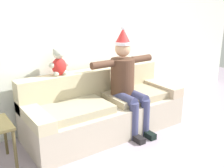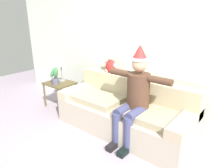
{
  "view_description": "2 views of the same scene",
  "coord_description": "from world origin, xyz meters",
  "views": [
    {
      "loc": [
        -1.93,
        -1.97,
        1.8
      ],
      "look_at": [
        0.06,
        0.89,
        0.73
      ],
      "focal_mm": 42.43,
      "sensor_mm": 36.0,
      "label": 1
    },
    {
      "loc": [
        1.74,
        -1.51,
        1.83
      ],
      "look_at": [
        -0.09,
        0.79,
        0.85
      ],
      "focal_mm": 32.38,
      "sensor_mm": 36.0,
      "label": 2
    }
  ],
  "objects": [
    {
      "name": "couch",
      "position": [
        0.0,
        1.03,
        0.33
      ],
      "size": [
        2.27,
        0.9,
        0.86
      ],
      "color": "#B8AA97",
      "rests_on": "ground_plane"
    },
    {
      "name": "back_wall",
      "position": [
        0.0,
        1.55,
        1.35
      ],
      "size": [
        7.0,
        0.1,
        2.7
      ],
      "primitive_type": "cube",
      "color": "silver",
      "rests_on": "ground_plane"
    },
    {
      "name": "ground_plane",
      "position": [
        0.0,
        0.0,
        0.0
      ],
      "size": [
        10.0,
        10.0,
        0.0
      ],
      "primitive_type": "plane",
      "color": "#A090A0"
    },
    {
      "name": "teddy_bear",
      "position": [
        -0.52,
        1.3,
        1.03
      ],
      "size": [
        0.29,
        0.17,
        0.38
      ],
      "color": "red",
      "rests_on": "couch"
    },
    {
      "name": "person_seated",
      "position": [
        0.29,
        0.86,
        0.76
      ],
      "size": [
        1.02,
        0.77,
        1.5
      ],
      "color": "#4F3324",
      "rests_on": "ground_plane"
    }
  ]
}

